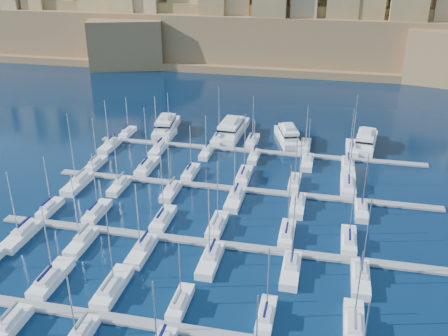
% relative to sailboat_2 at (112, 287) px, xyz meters
% --- Properties ---
extents(ground, '(600.00, 600.00, 0.00)m').
position_rel_sailboat_2_xyz_m(ground, '(12.68, 28.07, -0.76)').
color(ground, '#021431').
rests_on(ground, ground).
extents(pontoon_near, '(84.00, 2.00, 0.40)m').
position_rel_sailboat_2_xyz_m(pontoon_near, '(12.68, -5.93, -0.56)').
color(pontoon_near, slate).
rests_on(pontoon_near, ground).
extents(pontoon_mid_near, '(84.00, 2.00, 0.40)m').
position_rel_sailboat_2_xyz_m(pontoon_mid_near, '(12.68, 16.07, -0.56)').
color(pontoon_mid_near, slate).
rests_on(pontoon_mid_near, ground).
extents(pontoon_mid_far, '(84.00, 2.00, 0.40)m').
position_rel_sailboat_2_xyz_m(pontoon_mid_far, '(12.68, 38.07, -0.56)').
color(pontoon_mid_far, slate).
rests_on(pontoon_mid_far, ground).
extents(pontoon_far, '(84.00, 2.00, 0.40)m').
position_rel_sailboat_2_xyz_m(pontoon_far, '(12.68, 60.07, -0.56)').
color(pontoon_far, slate).
rests_on(pontoon_far, ground).
extents(sailboat_1, '(3.00, 10.01, 13.69)m').
position_rel_sailboat_2_xyz_m(sailboat_1, '(-10.36, -0.04, -0.01)').
color(sailboat_1, white).
rests_on(sailboat_1, ground).
extents(sailboat_2, '(3.03, 10.10, 15.14)m').
position_rel_sailboat_2_xyz_m(sailboat_2, '(0.00, 0.00, 0.00)').
color(sailboat_2, white).
rests_on(sailboat_2, ground).
extents(sailboat_3, '(2.33, 7.77, 11.30)m').
position_rel_sailboat_2_xyz_m(sailboat_3, '(11.23, -1.14, -0.05)').
color(sailboat_3, white).
rests_on(sailboat_3, ground).
extents(sailboat_4, '(2.30, 7.68, 12.02)m').
position_rel_sailboat_2_xyz_m(sailboat_4, '(24.01, -1.19, -0.05)').
color(sailboat_4, white).
rests_on(sailboat_4, ground).
extents(sailboat_5, '(2.80, 9.32, 12.71)m').
position_rel_sailboat_2_xyz_m(sailboat_5, '(36.18, -0.38, -0.03)').
color(sailboat_5, white).
rests_on(sailboat_5, ground).
extents(sailboat_7, '(2.87, 9.55, 16.02)m').
position_rel_sailboat_2_xyz_m(sailboat_7, '(-10.56, -11.58, 0.00)').
color(sailboat_7, white).
rests_on(sailboat_7, ground).
extents(sailboat_12, '(2.26, 7.53, 11.94)m').
position_rel_sailboat_2_xyz_m(sailboat_12, '(-22.54, 20.74, -0.05)').
color(sailboat_12, white).
rests_on(sailboat_12, ground).
extents(sailboat_13, '(2.63, 8.75, 13.19)m').
position_rel_sailboat_2_xyz_m(sailboat_13, '(-12.72, 21.34, -0.03)').
color(sailboat_13, white).
rests_on(sailboat_13, ground).
extents(sailboat_14, '(2.72, 9.06, 15.56)m').
position_rel_sailboat_2_xyz_m(sailboat_14, '(0.90, 21.49, -0.00)').
color(sailboat_14, white).
rests_on(sailboat_14, ground).
extents(sailboat_15, '(2.69, 8.96, 13.96)m').
position_rel_sailboat_2_xyz_m(sailboat_15, '(11.58, 21.44, -0.02)').
color(sailboat_15, white).
rests_on(sailboat_15, ground).
extents(sailboat_16, '(2.61, 8.68, 14.52)m').
position_rel_sailboat_2_xyz_m(sailboat_16, '(24.70, 21.31, -0.02)').
color(sailboat_16, white).
rests_on(sailboat_16, ground).
extents(sailboat_17, '(2.64, 8.80, 13.09)m').
position_rel_sailboat_2_xyz_m(sailboat_17, '(35.67, 21.36, -0.03)').
color(sailboat_17, white).
rests_on(sailboat_17, ground).
extents(sailboat_18, '(2.96, 9.88, 14.01)m').
position_rel_sailboat_2_xyz_m(sailboat_18, '(-22.26, 10.26, -0.01)').
color(sailboat_18, white).
rests_on(sailboat_18, ground).
extents(sailboat_19, '(2.66, 8.88, 14.39)m').
position_rel_sailboat_2_xyz_m(sailboat_19, '(-10.59, 10.75, -0.02)').
color(sailboat_19, white).
rests_on(sailboat_19, ground).
extents(sailboat_20, '(2.82, 9.39, 14.05)m').
position_rel_sailboat_2_xyz_m(sailboat_20, '(0.80, 10.49, -0.02)').
color(sailboat_20, white).
rests_on(sailboat_20, ground).
extents(sailboat_21, '(2.93, 9.77, 14.97)m').
position_rel_sailboat_2_xyz_m(sailboat_21, '(13.02, 10.31, -0.00)').
color(sailboat_21, white).
rests_on(sailboat_21, ground).
extents(sailboat_22, '(2.86, 9.54, 14.72)m').
position_rel_sailboat_2_xyz_m(sailboat_22, '(26.43, 10.42, -0.01)').
color(sailboat_22, white).
rests_on(sailboat_22, ground).
extents(sailboat_23, '(2.81, 9.38, 15.58)m').
position_rel_sailboat_2_xyz_m(sailboat_23, '(37.39, 10.50, -0.00)').
color(sailboat_23, white).
rests_on(sailboat_23, ground).
extents(sailboat_24, '(2.39, 7.97, 12.40)m').
position_rel_sailboat_2_xyz_m(sailboat_24, '(-23.19, 42.96, -0.04)').
color(sailboat_24, white).
rests_on(sailboat_24, ground).
extents(sailboat_25, '(2.96, 9.87, 15.44)m').
position_rel_sailboat_2_xyz_m(sailboat_25, '(-10.69, 43.89, 0.00)').
color(sailboat_25, white).
rests_on(sailboat_25, ground).
extents(sailboat_26, '(2.46, 8.21, 12.21)m').
position_rel_sailboat_2_xyz_m(sailboat_26, '(0.26, 43.07, -0.04)').
color(sailboat_26, white).
rests_on(sailboat_26, ground).
extents(sailboat_27, '(2.83, 9.44, 15.60)m').
position_rel_sailboat_2_xyz_m(sailboat_27, '(12.64, 43.68, -0.00)').
color(sailboat_27, white).
rests_on(sailboat_27, ground).
extents(sailboat_28, '(2.40, 8.01, 12.23)m').
position_rel_sailboat_2_xyz_m(sailboat_28, '(24.18, 42.98, -0.04)').
color(sailboat_28, white).
rests_on(sailboat_28, ground).
extents(sailboat_29, '(3.22, 10.74, 17.63)m').
position_rel_sailboat_2_xyz_m(sailboat_29, '(35.72, 44.32, 0.03)').
color(sailboat_29, white).
rests_on(sailboat_29, ground).
extents(sailboat_30, '(3.07, 10.24, 17.41)m').
position_rel_sailboat_2_xyz_m(sailboat_30, '(-22.36, 32.08, 0.02)').
color(sailboat_30, white).
rests_on(sailboat_30, ground).
extents(sailboat_31, '(2.49, 8.29, 13.18)m').
position_rel_sailboat_2_xyz_m(sailboat_31, '(-13.03, 33.04, -0.03)').
color(sailboat_31, white).
rests_on(sailboat_31, ground).
extents(sailboat_32, '(2.54, 8.47, 13.62)m').
position_rel_sailboat_2_xyz_m(sailboat_32, '(-1.20, 32.95, -0.03)').
color(sailboat_32, white).
rests_on(sailboat_32, ground).
extents(sailboat_33, '(2.93, 9.76, 15.77)m').
position_rel_sailboat_2_xyz_m(sailboat_33, '(12.84, 32.31, 0.00)').
color(sailboat_33, white).
rests_on(sailboat_33, ground).
extents(sailboat_34, '(2.82, 9.40, 15.82)m').
position_rel_sailboat_2_xyz_m(sailboat_34, '(25.69, 32.49, 0.00)').
color(sailboat_34, white).
rests_on(sailboat_34, ground).
extents(sailboat_35, '(2.46, 8.19, 13.43)m').
position_rel_sailboat_2_xyz_m(sailboat_35, '(38.21, 33.08, -0.03)').
color(sailboat_35, white).
rests_on(sailboat_35, ground).
extents(sailboat_36, '(2.29, 7.63, 10.91)m').
position_rel_sailboat_2_xyz_m(sailboat_36, '(-24.12, 64.79, -0.06)').
color(sailboat_36, white).
rests_on(sailboat_36, ground).
extents(sailboat_37, '(2.37, 7.89, 12.86)m').
position_rel_sailboat_2_xyz_m(sailboat_37, '(-12.17, 64.92, -0.04)').
color(sailboat_37, white).
rests_on(sailboat_37, ground).
extents(sailboat_38, '(2.76, 9.22, 15.32)m').
position_rel_sailboat_2_xyz_m(sailboat_38, '(1.73, 65.57, -0.01)').
color(sailboat_38, white).
rests_on(sailboat_38, ground).
extents(sailboat_39, '(2.75, 9.18, 13.29)m').
position_rel_sailboat_2_xyz_m(sailboat_39, '(10.90, 65.55, -0.02)').
color(sailboat_39, white).
rests_on(sailboat_39, ground).
extents(sailboat_40, '(2.57, 8.57, 11.90)m').
position_rel_sailboat_2_xyz_m(sailboat_40, '(25.00, 65.25, -0.04)').
color(sailboat_40, white).
rests_on(sailboat_40, ground).
extents(sailboat_41, '(3.03, 10.11, 15.02)m').
position_rel_sailboat_2_xyz_m(sailboat_41, '(36.86, 66.01, -0.00)').
color(sailboat_41, white).
rests_on(sailboat_41, ground).
extents(sailboat_42, '(2.86, 9.53, 13.33)m').
position_rel_sailboat_2_xyz_m(sailboat_42, '(-24.78, 54.43, -0.02)').
color(sailboat_42, white).
rests_on(sailboat_42, ground).
extents(sailboat_43, '(2.67, 8.89, 15.10)m').
position_rel_sailboat_2_xyz_m(sailboat_43, '(-11.64, 54.74, -0.01)').
color(sailboat_43, white).
rests_on(sailboat_43, ground).
extents(sailboat_44, '(2.33, 7.77, 10.97)m').
position_rel_sailboat_2_xyz_m(sailboat_44, '(0.97, 55.29, -0.06)').
color(sailboat_44, white).
rests_on(sailboat_44, ground).
extents(sailboat_45, '(2.28, 7.59, 10.63)m').
position_rel_sailboat_2_xyz_m(sailboat_45, '(13.09, 55.38, -0.06)').
color(sailboat_45, white).
rests_on(sailboat_45, ground).
extents(sailboat_46, '(2.66, 8.86, 12.26)m').
position_rel_sailboat_2_xyz_m(sailboat_46, '(26.20, 54.76, -0.04)').
color(sailboat_46, white).
rests_on(sailboat_46, ground).
extents(sailboat_47, '(2.93, 9.77, 15.38)m').
position_rel_sailboat_2_xyz_m(sailboat_47, '(35.75, 54.31, -0.00)').
color(sailboat_47, white).
rests_on(sailboat_47, ground).
extents(motor_yacht_a, '(7.01, 17.25, 5.25)m').
position_rel_sailboat_2_xyz_m(motor_yacht_a, '(-14.45, 69.63, 0.96)').
color(motor_yacht_a, white).
rests_on(motor_yacht_a, ground).
extents(motor_yacht_b, '(6.88, 19.98, 5.25)m').
position_rel_sailboat_2_xyz_m(motor_yacht_b, '(4.19, 71.04, 0.96)').
color(motor_yacht_b, white).
rests_on(motor_yacht_b, ground).
extents(motor_yacht_c, '(8.97, 16.16, 5.25)m').
position_rel_sailboat_2_xyz_m(motor_yacht_c, '(20.06, 69.02, 0.96)').
color(motor_yacht_c, white).
rests_on(motor_yacht_c, ground).
extents(motor_yacht_d, '(7.09, 17.12, 5.25)m').
position_rel_sailboat_2_xyz_m(motor_yacht_d, '(40.26, 69.56, 0.96)').
color(motor_yacht_d, white).
rests_on(motor_yacht_d, ground).
extents(fortified_city, '(460.00, 108.95, 59.52)m').
position_rel_sailboat_2_xyz_m(fortified_city, '(12.50, 183.34, 13.98)').
color(fortified_city, brown).
rests_on(fortified_city, ground).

